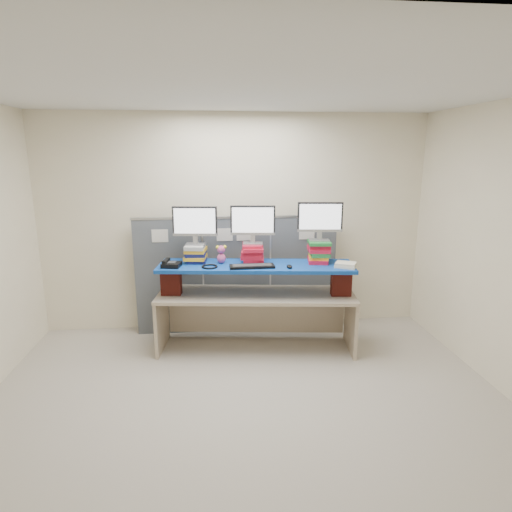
{
  "coord_description": "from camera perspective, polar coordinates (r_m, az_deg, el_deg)",
  "views": [
    {
      "loc": [
        -0.28,
        -3.53,
        2.31
      ],
      "look_at": [
        0.19,
        1.2,
        1.15
      ],
      "focal_mm": 30.0,
      "sensor_mm": 36.0,
      "label": 1
    }
  ],
  "objects": [
    {
      "name": "book_stack_center",
      "position": [
        5.02,
        -0.44,
        0.4
      ],
      "size": [
        0.3,
        0.34,
        0.22
      ],
      "color": "red",
      "rests_on": "blue_board"
    },
    {
      "name": "room",
      "position": [
        3.66,
        -1.11,
        -0.67
      ],
      "size": [
        5.0,
        4.0,
        2.8
      ],
      "color": "#F5E9CA",
      "rests_on": "ground"
    },
    {
      "name": "desk",
      "position": [
        5.07,
        -0.0,
        -6.5
      ],
      "size": [
        2.36,
        0.92,
        0.7
      ],
      "rotation": [
        0.0,
        0.0,
        -0.11
      ],
      "color": "tan",
      "rests_on": "ground"
    },
    {
      "name": "monitor_left",
      "position": [
        5.0,
        -8.15,
        4.35
      ],
      "size": [
        0.52,
        0.17,
        0.45
      ],
      "rotation": [
        0.0,
        0.0,
        -0.11
      ],
      "color": "#9B9BA0",
      "rests_on": "book_stack_left"
    },
    {
      "name": "cubicle_partition",
      "position": [
        5.54,
        -2.56,
        -2.45
      ],
      "size": [
        2.6,
        0.06,
        1.53
      ],
      "color": "#494F56",
      "rests_on": "ground"
    },
    {
      "name": "desk_phone",
      "position": [
        4.91,
        -11.3,
        -1.07
      ],
      "size": [
        0.23,
        0.22,
        0.09
      ],
      "rotation": [
        0.0,
        0.0,
        -0.18
      ],
      "color": "black",
      "rests_on": "blue_board"
    },
    {
      "name": "plush_toy",
      "position": [
        4.97,
        -4.65,
        0.25
      ],
      "size": [
        0.13,
        0.09,
        0.21
      ],
      "rotation": [
        0.0,
        0.0,
        -0.35
      ],
      "color": "#D4508B",
      "rests_on": "blue_board"
    },
    {
      "name": "brick_pier_right",
      "position": [
        5.01,
        11.28,
        -3.46
      ],
      "size": [
        0.24,
        0.15,
        0.31
      ],
      "primitive_type": "cube",
      "rotation": [
        0.0,
        0.0,
        -0.11
      ],
      "color": "maroon",
      "rests_on": "desk"
    },
    {
      "name": "monitor_right",
      "position": [
        4.98,
        8.53,
        4.89
      ],
      "size": [
        0.52,
        0.17,
        0.45
      ],
      "rotation": [
        0.0,
        0.0,
        -0.11
      ],
      "color": "#9B9BA0",
      "rests_on": "book_stack_right"
    },
    {
      "name": "blue_board",
      "position": [
        4.93,
        -0.0,
        -1.36
      ],
      "size": [
        2.29,
        0.81,
        0.04
      ],
      "primitive_type": "cube",
      "rotation": [
        0.0,
        0.0,
        -0.11
      ],
      "color": "#0B3E91",
      "rests_on": "brick_pier_left"
    },
    {
      "name": "keyboard",
      "position": [
        4.79,
        -0.53,
        -1.37
      ],
      "size": [
        0.51,
        0.18,
        0.03
      ],
      "rotation": [
        0.0,
        0.0,
        0.03
      ],
      "color": "black",
      "rests_on": "blue_board"
    },
    {
      "name": "monitor_center",
      "position": [
        4.94,
        -0.43,
        4.51
      ],
      "size": [
        0.52,
        0.17,
        0.45
      ],
      "rotation": [
        0.0,
        0.0,
        -0.11
      ],
      "color": "#9B9BA0",
      "rests_on": "book_stack_center"
    },
    {
      "name": "brick_pier_left",
      "position": [
        5.04,
        -11.24,
        -3.37
      ],
      "size": [
        0.24,
        0.15,
        0.31
      ],
      "primitive_type": "cube",
      "rotation": [
        0.0,
        0.0,
        -0.11
      ],
      "color": "maroon",
      "rests_on": "desk"
    },
    {
      "name": "book_stack_left",
      "position": [
        5.08,
        -8.03,
        0.38
      ],
      "size": [
        0.28,
        0.33,
        0.2
      ],
      "color": "#101548",
      "rests_on": "blue_board"
    },
    {
      "name": "book_stack_right",
      "position": [
        5.06,
        8.36,
        0.63
      ],
      "size": [
        0.28,
        0.33,
        0.26
      ],
      "color": "red",
      "rests_on": "blue_board"
    },
    {
      "name": "binder_stack",
      "position": [
        4.9,
        11.88,
        -1.17
      ],
      "size": [
        0.28,
        0.26,
        0.05
      ],
      "rotation": [
        0.0,
        0.0,
        -0.47
      ],
      "color": "#EAE4C7",
      "rests_on": "blue_board"
    },
    {
      "name": "mouse",
      "position": [
        4.79,
        4.47,
        -1.39
      ],
      "size": [
        0.07,
        0.12,
        0.04
      ],
      "primitive_type": "ellipsoid",
      "rotation": [
        0.0,
        0.0,
        0.11
      ],
      "color": "black",
      "rests_on": "blue_board"
    },
    {
      "name": "headset",
      "position": [
        4.82,
        -6.21,
        -1.4
      ],
      "size": [
        0.2,
        0.2,
        0.02
      ],
      "primitive_type": "torus",
      "rotation": [
        0.0,
        0.0,
        0.09
      ],
      "color": "black",
      "rests_on": "blue_board"
    }
  ]
}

